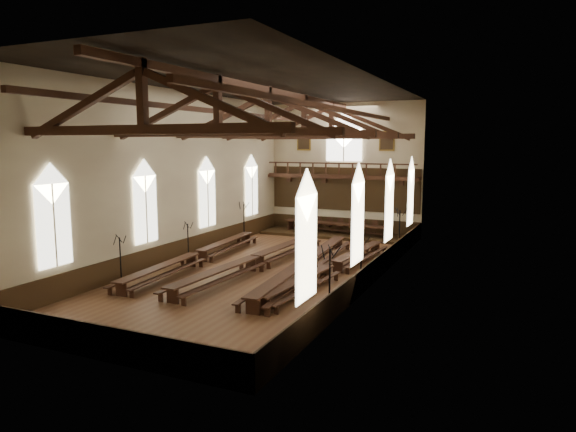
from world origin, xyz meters
The scene contains 21 objects.
ground centered at (0.00, 0.00, 0.00)m, with size 26.00×26.00×0.00m, color brown.
room_walls centered at (0.00, 0.00, 6.46)m, with size 26.00×26.00×26.00m.
wainscot_band centered at (0.00, 0.00, 0.60)m, with size 12.00×26.00×1.20m.
side_windows centered at (0.00, 0.00, 3.74)m, with size 11.85×19.80×4.50m.
end_window centered at (0.00, 12.90, 7.22)m, with size 2.80×0.12×3.80m.
minstrels_gallery centered at (0.00, 12.66, 3.91)m, with size 11.80×1.24×3.70m.
portraits centered at (0.00, 12.90, 7.10)m, with size 7.75×0.09×1.45m.
roof_trusses centered at (0.00, 0.00, 8.22)m, with size 11.70×25.70×2.80m.
refectory_row_a centered at (-4.43, -0.50, 0.53)m, with size 1.96×14.28×0.73m.
refectory_row_b centered at (-0.74, -0.20, 0.56)m, with size 1.95×14.70×0.77m.
refectory_row_c centered at (2.16, -0.03, 0.57)m, with size 2.16×14.80×0.78m.
refectory_row_d centered at (3.65, 0.14, 0.51)m, with size 1.99×14.02×0.70m.
dais centered at (-0.03, 11.40, 0.10)m, with size 11.40×3.05×0.20m, color #372210.
high_table centered at (-0.03, 11.40, 0.88)m, with size 8.52×1.68×0.79m.
high_chairs centered at (-0.03, 12.23, 0.79)m, with size 7.71×0.52×1.08m.
candelabrum_left_near centered at (-5.55, -5.45, 0.74)m, with size 0.73×0.71×2.44m.
candelabrum_left_mid centered at (-5.55, 0.28, 0.70)m, with size 0.68×0.68×2.30m.
candelabrum_left_far centered at (-5.55, 7.14, 0.85)m, with size 0.82×0.84×2.80m.
candelabrum_right_near centered at (5.55, -5.64, 0.87)m, with size 0.85×0.85×2.87m.
candelabrum_right_mid centered at (5.55, -1.10, 0.76)m, with size 0.67×0.77×2.50m.
candelabrum_right_far centered at (5.55, 7.52, 0.88)m, with size 0.85×0.86×2.89m.
Camera 1 is at (12.33, -24.77, 6.90)m, focal length 32.00 mm.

